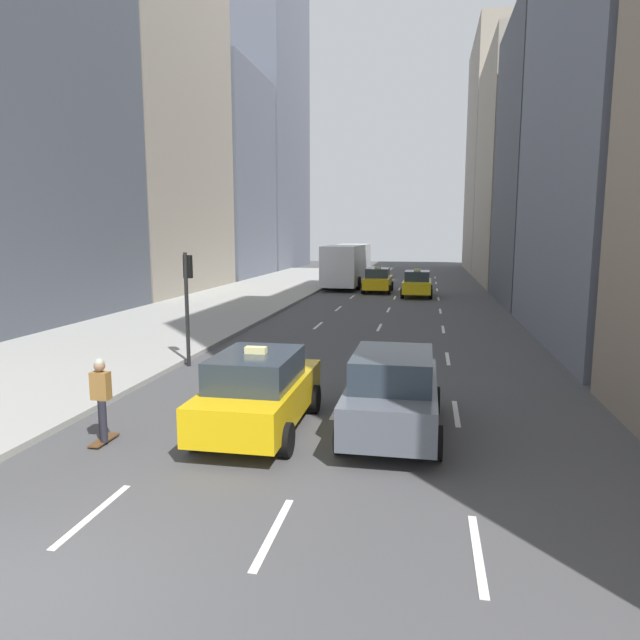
{
  "coord_description": "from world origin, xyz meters",
  "views": [
    {
      "loc": [
        4.64,
        -5.25,
        4.2
      ],
      "look_at": [
        1.17,
        13.17,
        1.33
      ],
      "focal_mm": 32.0,
      "sensor_mm": 36.0,
      "label": 1
    }
  ],
  "objects_px": {
    "skateboarder": "(101,396)",
    "traffic_light_pole": "(187,290)",
    "taxi_second": "(378,280)",
    "taxi_third": "(259,391)",
    "taxi_lead": "(417,284)",
    "city_bus": "(348,263)",
    "sedan_black_near": "(393,392)"
  },
  "relations": [
    {
      "from": "skateboarder",
      "to": "traffic_light_pole",
      "type": "height_order",
      "value": "traffic_light_pole"
    },
    {
      "from": "city_bus",
      "to": "traffic_light_pole",
      "type": "xyz_separation_m",
      "value": [
        -1.14,
        -28.48,
        0.62
      ]
    },
    {
      "from": "taxi_third",
      "to": "taxi_second",
      "type": "bearing_deg",
      "value": 90.0
    },
    {
      "from": "skateboarder",
      "to": "city_bus",
      "type": "bearing_deg",
      "value": 89.86
    },
    {
      "from": "taxi_second",
      "to": "traffic_light_pole",
      "type": "height_order",
      "value": "traffic_light_pole"
    },
    {
      "from": "sedan_black_near",
      "to": "traffic_light_pole",
      "type": "xyz_separation_m",
      "value": [
        -6.75,
        5.08,
        1.51
      ]
    },
    {
      "from": "taxi_lead",
      "to": "city_bus",
      "type": "bearing_deg",
      "value": 128.65
    },
    {
      "from": "city_bus",
      "to": "skateboarder",
      "type": "xyz_separation_m",
      "value": [
        -0.09,
        -35.2,
        -0.82
      ]
    },
    {
      "from": "taxi_third",
      "to": "taxi_lead",
      "type": "bearing_deg",
      "value": 84.06
    },
    {
      "from": "taxi_second",
      "to": "skateboarder",
      "type": "distance_m",
      "value": 30.71
    },
    {
      "from": "taxi_third",
      "to": "city_bus",
      "type": "relative_size",
      "value": 0.38
    },
    {
      "from": "skateboarder",
      "to": "traffic_light_pole",
      "type": "distance_m",
      "value": 6.96
    },
    {
      "from": "taxi_second",
      "to": "sedan_black_near",
      "type": "xyz_separation_m",
      "value": [
        2.8,
        -28.92,
        0.02
      ]
    },
    {
      "from": "taxi_second",
      "to": "sedan_black_near",
      "type": "distance_m",
      "value": 29.06
    },
    {
      "from": "taxi_lead",
      "to": "sedan_black_near",
      "type": "relative_size",
      "value": 0.99
    },
    {
      "from": "sedan_black_near",
      "to": "city_bus",
      "type": "height_order",
      "value": "city_bus"
    },
    {
      "from": "taxi_third",
      "to": "skateboarder",
      "type": "height_order",
      "value": "taxi_third"
    },
    {
      "from": "taxi_third",
      "to": "sedan_black_near",
      "type": "xyz_separation_m",
      "value": [
        2.8,
        0.37,
        0.02
      ]
    },
    {
      "from": "taxi_third",
      "to": "traffic_light_pole",
      "type": "bearing_deg",
      "value": 125.93
    },
    {
      "from": "sedan_black_near",
      "to": "traffic_light_pole",
      "type": "height_order",
      "value": "traffic_light_pole"
    },
    {
      "from": "sedan_black_near",
      "to": "skateboarder",
      "type": "bearing_deg",
      "value": -163.89
    },
    {
      "from": "sedan_black_near",
      "to": "skateboarder",
      "type": "relative_size",
      "value": 2.54
    },
    {
      "from": "taxi_second",
      "to": "taxi_third",
      "type": "relative_size",
      "value": 1.0
    },
    {
      "from": "taxi_second",
      "to": "taxi_third",
      "type": "distance_m",
      "value": 29.3
    },
    {
      "from": "city_bus",
      "to": "taxi_third",
      "type": "bearing_deg",
      "value": -85.26
    },
    {
      "from": "taxi_third",
      "to": "traffic_light_pole",
      "type": "distance_m",
      "value": 6.9
    },
    {
      "from": "taxi_second",
      "to": "city_bus",
      "type": "relative_size",
      "value": 0.38
    },
    {
      "from": "taxi_lead",
      "to": "city_bus",
      "type": "distance_m",
      "value": 9.03
    },
    {
      "from": "taxi_second",
      "to": "traffic_light_pole",
      "type": "relative_size",
      "value": 1.22
    },
    {
      "from": "city_bus",
      "to": "taxi_second",
      "type": "bearing_deg",
      "value": -58.73
    },
    {
      "from": "taxi_second",
      "to": "taxi_third",
      "type": "bearing_deg",
      "value": -90.0
    },
    {
      "from": "sedan_black_near",
      "to": "taxi_lead",
      "type": "bearing_deg",
      "value": 90.0
    }
  ]
}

